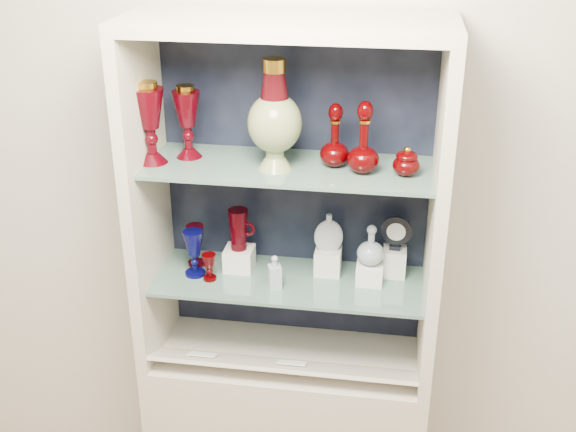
% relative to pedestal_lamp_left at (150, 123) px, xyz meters
% --- Properties ---
extents(wall_back, '(3.50, 0.02, 2.80)m').
position_rel_pedestal_lamp_left_xyz_m(wall_back, '(0.44, 0.24, -0.20)').
color(wall_back, beige).
rests_on(wall_back, ground).
extents(cabinet_back_panel, '(0.98, 0.02, 1.15)m').
position_rel_pedestal_lamp_left_xyz_m(cabinet_back_panel, '(0.44, 0.21, -0.28)').
color(cabinet_back_panel, black).
rests_on(cabinet_back_panel, cabinet_base).
extents(cabinet_side_left, '(0.04, 0.40, 1.15)m').
position_rel_pedestal_lamp_left_xyz_m(cabinet_side_left, '(-0.04, 0.02, -0.28)').
color(cabinet_side_left, beige).
rests_on(cabinet_side_left, cabinet_base).
extents(cabinet_side_right, '(0.04, 0.40, 1.15)m').
position_rel_pedestal_lamp_left_xyz_m(cabinet_side_right, '(0.92, 0.02, -0.28)').
color(cabinet_side_right, beige).
rests_on(cabinet_side_right, cabinet_base).
extents(cabinet_top_cap, '(1.00, 0.40, 0.04)m').
position_rel_pedestal_lamp_left_xyz_m(cabinet_top_cap, '(0.44, 0.02, 0.32)').
color(cabinet_top_cap, beige).
rests_on(cabinet_top_cap, cabinet_side_left).
extents(shelf_lower, '(0.92, 0.34, 0.01)m').
position_rel_pedestal_lamp_left_xyz_m(shelf_lower, '(0.44, 0.04, -0.56)').
color(shelf_lower, slate).
rests_on(shelf_lower, cabinet_side_left).
extents(shelf_upper, '(0.92, 0.34, 0.01)m').
position_rel_pedestal_lamp_left_xyz_m(shelf_upper, '(0.44, 0.04, -0.14)').
color(shelf_upper, slate).
rests_on(shelf_upper, cabinet_side_left).
extents(label_ledge, '(0.92, 0.17, 0.09)m').
position_rel_pedestal_lamp_left_xyz_m(label_ledge, '(0.44, -0.09, -0.82)').
color(label_ledge, beige).
rests_on(label_ledge, cabinet_base).
extents(label_card_0, '(0.10, 0.06, 0.03)m').
position_rel_pedestal_lamp_left_xyz_m(label_card_0, '(0.15, -0.09, -0.81)').
color(label_card_0, white).
rests_on(label_card_0, label_ledge).
extents(label_card_1, '(0.10, 0.06, 0.03)m').
position_rel_pedestal_lamp_left_xyz_m(label_card_1, '(0.47, -0.09, -0.81)').
color(label_card_1, white).
rests_on(label_card_1, label_ledge).
extents(pedestal_lamp_left, '(0.14, 0.14, 0.27)m').
position_rel_pedestal_lamp_left_xyz_m(pedestal_lamp_left, '(0.00, 0.00, 0.00)').
color(pedestal_lamp_left, '#400209').
rests_on(pedestal_lamp_left, shelf_upper).
extents(pedestal_lamp_right, '(0.12, 0.12, 0.24)m').
position_rel_pedestal_lamp_left_xyz_m(pedestal_lamp_right, '(0.10, 0.07, -0.01)').
color(pedestal_lamp_right, '#400209').
rests_on(pedestal_lamp_right, shelf_upper).
extents(enamel_urn, '(0.21, 0.21, 0.35)m').
position_rel_pedestal_lamp_left_xyz_m(enamel_urn, '(0.40, 0.01, 0.04)').
color(enamel_urn, '#0C4611').
rests_on(enamel_urn, shelf_upper).
extents(ruby_decanter_a, '(0.11, 0.11, 0.26)m').
position_rel_pedestal_lamp_left_xyz_m(ruby_decanter_a, '(0.68, 0.01, -0.00)').
color(ruby_decanter_a, '#400000').
rests_on(ruby_decanter_a, shelf_upper).
extents(ruby_decanter_b, '(0.12, 0.12, 0.22)m').
position_rel_pedestal_lamp_left_xyz_m(ruby_decanter_b, '(0.58, 0.06, -0.02)').
color(ruby_decanter_b, '#400000').
rests_on(ruby_decanter_b, shelf_upper).
extents(lidded_bowl, '(0.10, 0.10, 0.10)m').
position_rel_pedestal_lamp_left_xyz_m(lidded_bowl, '(0.81, 0.01, -0.08)').
color(lidded_bowl, '#400000').
rests_on(lidded_bowl, shelf_upper).
extents(cobalt_goblet, '(0.09, 0.09, 0.17)m').
position_rel_pedestal_lamp_left_xyz_m(cobalt_goblet, '(0.11, 0.02, -0.47)').
color(cobalt_goblet, '#080841').
rests_on(cobalt_goblet, shelf_lower).
extents(ruby_goblet_tall, '(0.08, 0.08, 0.15)m').
position_rel_pedestal_lamp_left_xyz_m(ruby_goblet_tall, '(0.10, 0.09, -0.48)').
color(ruby_goblet_tall, '#400209').
rests_on(ruby_goblet_tall, shelf_lower).
extents(ruby_goblet_small, '(0.06, 0.06, 0.10)m').
position_rel_pedestal_lamp_left_xyz_m(ruby_goblet_small, '(0.17, -0.00, -0.50)').
color(ruby_goblet_small, '#400000').
rests_on(ruby_goblet_small, shelf_lower).
extents(riser_ruby_pitcher, '(0.10, 0.10, 0.08)m').
position_rel_pedestal_lamp_left_xyz_m(riser_ruby_pitcher, '(0.26, 0.09, -0.51)').
color(riser_ruby_pitcher, silver).
rests_on(riser_ruby_pitcher, shelf_lower).
extents(ruby_pitcher, '(0.12, 0.09, 0.15)m').
position_rel_pedestal_lamp_left_xyz_m(ruby_pitcher, '(0.26, 0.09, -0.40)').
color(ruby_pitcher, '#400209').
rests_on(ruby_pitcher, riser_ruby_pitcher).
extents(clear_square_bottle, '(0.05, 0.05, 0.12)m').
position_rel_pedestal_lamp_left_xyz_m(clear_square_bottle, '(0.40, -0.02, -0.49)').
color(clear_square_bottle, '#929FAB').
rests_on(clear_square_bottle, shelf_lower).
extents(riser_flat_flask, '(0.09, 0.09, 0.09)m').
position_rel_pedestal_lamp_left_xyz_m(riser_flat_flask, '(0.57, 0.11, -0.51)').
color(riser_flat_flask, silver).
rests_on(riser_flat_flask, shelf_lower).
extents(flat_flask, '(0.10, 0.05, 0.14)m').
position_rel_pedestal_lamp_left_xyz_m(flat_flask, '(0.57, 0.11, -0.39)').
color(flat_flask, '#ABB2C0').
rests_on(flat_flask, riser_flat_flask).
extents(riser_clear_round_decanter, '(0.09, 0.09, 0.07)m').
position_rel_pedestal_lamp_left_xyz_m(riser_clear_round_decanter, '(0.72, 0.06, -0.52)').
color(riser_clear_round_decanter, silver).
rests_on(riser_clear_round_decanter, shelf_lower).
extents(clear_round_decanter, '(0.11, 0.11, 0.14)m').
position_rel_pedestal_lamp_left_xyz_m(clear_round_decanter, '(0.72, 0.06, -0.41)').
color(clear_round_decanter, '#929FAB').
rests_on(clear_round_decanter, riser_clear_round_decanter).
extents(riser_cameo_medallion, '(0.08, 0.08, 0.10)m').
position_rel_pedestal_lamp_left_xyz_m(riser_cameo_medallion, '(0.80, 0.13, -0.50)').
color(riser_cameo_medallion, silver).
rests_on(riser_cameo_medallion, shelf_lower).
extents(cameo_medallion, '(0.11, 0.05, 0.13)m').
position_rel_pedestal_lamp_left_xyz_m(cameo_medallion, '(0.80, 0.13, -0.39)').
color(cameo_medallion, black).
rests_on(cameo_medallion, riser_cameo_medallion).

